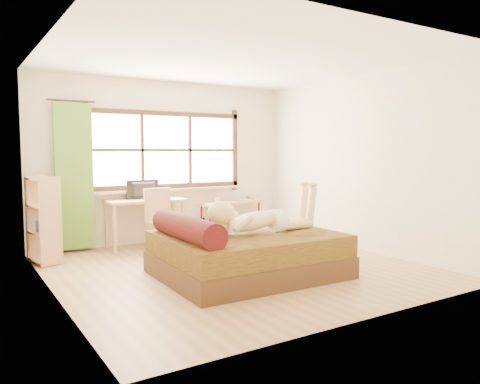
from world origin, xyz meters
TOP-DOWN VIEW (x-y plane):
  - floor at (0.00, 0.00)m, footprint 4.50×4.50m
  - ceiling at (0.00, 0.00)m, footprint 4.50×4.50m
  - wall_back at (0.00, 2.25)m, footprint 4.50×0.00m
  - wall_front at (0.00, -2.25)m, footprint 4.50×0.00m
  - wall_left at (-2.25, 0.00)m, footprint 0.00×4.50m
  - wall_right at (2.25, 0.00)m, footprint 0.00×4.50m
  - window at (0.00, 2.22)m, footprint 2.80×0.16m
  - curtain at (-1.55, 2.13)m, footprint 0.55×0.10m
  - bed at (-0.10, -0.38)m, footprint 2.15×1.74m
  - woman at (0.10, -0.43)m, footprint 1.49×0.46m
  - kitten at (-0.77, -0.28)m, footprint 0.32×0.13m
  - desk at (-0.50, 1.95)m, footprint 1.23×0.59m
  - monitor at (-0.50, 2.00)m, footprint 0.53×0.08m
  - chair at (-0.40, 1.59)m, footprint 0.44×0.44m
  - pipe_shelf at (1.19, 2.07)m, footprint 1.28×0.49m
  - cup at (0.87, 2.07)m, footprint 0.12×0.12m
  - book at (1.37, 2.07)m, footprint 0.21×0.27m
  - bookshelf at (-2.08, 1.62)m, footprint 0.39×0.57m

SIDE VIEW (x-z plane):
  - floor at x=0.00m, z-range 0.00..0.00m
  - bed at x=-0.10m, z-range -0.11..0.69m
  - pipe_shelf at x=1.19m, z-range 0.10..0.81m
  - chair at x=-0.40m, z-range 0.05..1.01m
  - bookshelf at x=-2.08m, z-range 0.01..1.20m
  - book at x=1.37m, z-range 0.62..0.64m
  - kitten at x=-0.77m, z-range 0.53..0.78m
  - desk at x=-0.50m, z-range 0.28..1.04m
  - cup at x=0.87m, z-range 0.62..0.71m
  - woman at x=0.10m, z-range 0.53..1.16m
  - monitor at x=-0.50m, z-range 0.76..1.07m
  - curtain at x=-1.55m, z-range 0.05..2.25m
  - wall_back at x=0.00m, z-range -0.90..3.60m
  - wall_front at x=0.00m, z-range -0.90..3.60m
  - wall_left at x=-2.25m, z-range -0.90..3.60m
  - wall_right at x=2.25m, z-range -0.90..3.60m
  - window at x=0.00m, z-range 0.78..2.24m
  - ceiling at x=0.00m, z-range 2.70..2.70m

